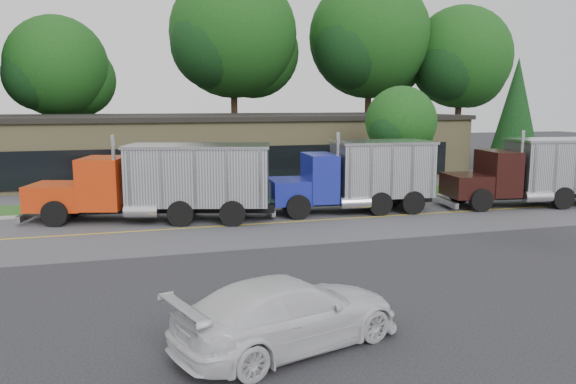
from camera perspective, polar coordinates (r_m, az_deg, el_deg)
The scene contains 17 objects.
ground at distance 15.78m, azimuth 3.52°, elevation -10.13°, with size 140.00×140.00×0.00m, color #36363C.
road at distance 24.14m, azimuth -3.66°, elevation -3.33°, with size 60.00×8.00×0.02m, color #5D5D63.
center_line at distance 24.14m, azimuth -3.66°, elevation -3.33°, with size 60.00×0.12×0.01m, color gold.
curb at distance 28.17m, azimuth -5.50°, elevation -1.55°, with size 60.00×0.30×0.12m, color #9E9E99.
grass_verge at distance 29.91m, azimuth -6.14°, elevation -0.93°, with size 60.00×3.40×0.03m, color #22531C.
far_parking at distance 34.79m, azimuth -7.57°, elevation 0.45°, with size 60.00×7.00×0.02m, color #5D5D63.
strip_mall at distance 40.76m, azimuth -6.11°, elevation 4.58°, with size 32.00×12.00×4.00m, color #95865B.
tree_far_b at distance 48.43m, azimuth -22.24°, elevation 11.27°, with size 8.32×7.83×11.86m.
tree_far_c at distance 49.30m, azimuth -5.41°, elevation 15.08°, with size 11.36×10.69×16.20m.
tree_far_d at distance 51.96m, azimuth 8.37°, elevation 14.69°, with size 11.33×10.66×16.16m.
tree_far_e at distance 53.86m, azimuth 17.19°, elevation 12.47°, with size 9.57×9.01×13.65m.
evergreen_right at distance 40.66m, azimuth 22.13°, elevation 7.41°, with size 3.57×3.57×8.11m.
tree_verge at distance 32.79m, azimuth 11.44°, elevation 6.66°, with size 4.29×4.03×6.11m.
dump_truck_red at distance 25.11m, azimuth -12.26°, elevation 1.17°, with size 10.72×5.14×3.36m.
dump_truck_blue at distance 26.84m, azimuth 7.35°, elevation 1.78°, with size 7.93×3.16×3.36m.
dump_truck_maroon at distance 30.91m, azimuth 24.09°, elevation 2.03°, with size 8.73×3.65×3.36m.
rally_car at distance 12.24m, azimuth 0.12°, elevation -12.18°, with size 2.11×5.18×1.50m, color silver.
Camera 1 is at (-5.03, -14.02, 5.20)m, focal length 35.00 mm.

